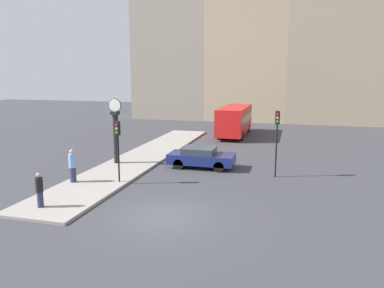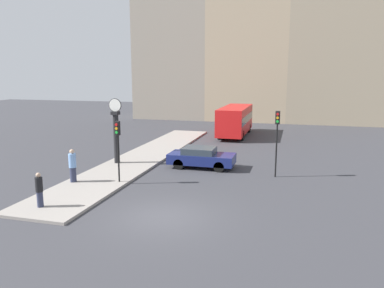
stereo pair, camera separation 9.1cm
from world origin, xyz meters
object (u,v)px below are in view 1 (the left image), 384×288
traffic_light_near (118,138)px  bus_distant (235,119)px  sedan_car (201,157)px  traffic_light_far (277,130)px  pedestrian_blue_stripe (73,166)px  street_clock (116,133)px  pedestrian_black_jacket (40,190)px

traffic_light_near → bus_distant: bearing=78.8°
sedan_car → traffic_light_far: size_ratio=1.08×
pedestrian_blue_stripe → traffic_light_near: bearing=16.1°
street_clock → pedestrian_blue_stripe: bearing=-93.3°
bus_distant → pedestrian_black_jacket: size_ratio=5.11×
sedan_car → bus_distant: bearing=89.6°
sedan_car → traffic_light_near: size_ratio=1.26×
sedan_car → street_clock: (-5.62, -0.74, 1.49)m
bus_distant → street_clock: street_clock is taller
traffic_light_far → street_clock: (-10.39, 0.26, -0.61)m
traffic_light_near → pedestrian_blue_stripe: 2.94m
traffic_light_near → pedestrian_blue_stripe: traffic_light_near is taller
bus_distant → street_clock: bearing=-112.3°
traffic_light_near → pedestrian_blue_stripe: size_ratio=1.84×
sedan_car → pedestrian_black_jacket: pedestrian_black_jacket is taller
traffic_light_near → pedestrian_black_jacket: bearing=-109.4°
sedan_car → bus_distant: (0.10, 13.19, 0.92)m
sedan_car → traffic_light_far: bearing=-11.8°
traffic_light_near → sedan_car: bearing=54.0°
pedestrian_black_jacket → bus_distant: bearing=77.1°
traffic_light_near → street_clock: 4.59m
street_clock → traffic_light_far: bearing=-1.4°
pedestrian_black_jacket → traffic_light_far: bearing=40.3°
street_clock → pedestrian_blue_stripe: street_clock is taller
sedan_car → pedestrian_black_jacket: 10.64m
pedestrian_blue_stripe → pedestrian_black_jacket: pedestrian_blue_stripe is taller
traffic_light_near → pedestrian_black_jacket: size_ratio=2.13×
pedestrian_blue_stripe → sedan_car: bearing=42.9°
sedan_car → pedestrian_blue_stripe: 8.05m
traffic_light_far → pedestrian_black_jacket: 13.04m
pedestrian_black_jacket → street_clock: bearing=93.6°
sedan_car → pedestrian_black_jacket: size_ratio=2.68×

